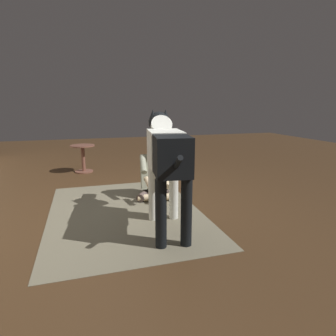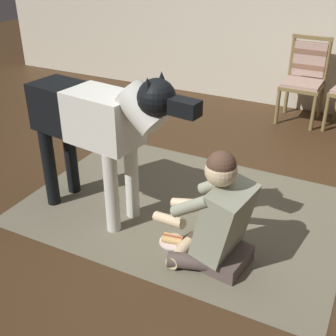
# 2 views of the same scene
# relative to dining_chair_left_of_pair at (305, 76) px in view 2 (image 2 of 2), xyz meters

# --- Properties ---
(ground_plane) EXTENTS (15.73, 15.73, 0.00)m
(ground_plane) POSITION_rel_dining_chair_left_of_pair_xyz_m (-0.20, -2.53, -0.54)
(ground_plane) COLOR #3E2917
(back_wall) EXTENTS (9.09, 0.10, 2.60)m
(back_wall) POSITION_rel_dining_chair_left_of_pair_xyz_m (-0.20, 0.38, 0.76)
(back_wall) COLOR beige
(back_wall) RESTS_ON ground
(area_rug) EXTENTS (2.59, 1.83, 0.01)m
(area_rug) POSITION_rel_dining_chair_left_of_pair_xyz_m (-0.43, -2.44, -0.54)
(area_rug) COLOR #68614E
(area_rug) RESTS_ON ground
(dining_chair_left_of_pair) EXTENTS (0.47, 0.47, 0.98)m
(dining_chair_left_of_pair) POSITION_rel_dining_chair_left_of_pair_xyz_m (0.00, 0.00, 0.00)
(dining_chair_left_of_pair) COLOR olive
(dining_chair_left_of_pair) RESTS_ON ground
(person_sitting_on_floor) EXTENTS (0.70, 0.57, 0.86)m
(person_sitting_on_floor) POSITION_rel_dining_chair_left_of_pair_xyz_m (0.06, -2.95, -0.19)
(person_sitting_on_floor) COLOR brown
(person_sitting_on_floor) RESTS_ON ground
(large_dog) EXTENTS (1.61, 0.45, 1.26)m
(large_dog) POSITION_rel_dining_chair_left_of_pair_xyz_m (-0.97, -2.82, 0.28)
(large_dog) COLOR silver
(large_dog) RESTS_ON ground
(hot_dog_on_plate) EXTENTS (0.20, 0.20, 0.06)m
(hot_dog_on_plate) POSITION_rel_dining_chair_left_of_pair_xyz_m (-0.30, -2.90, -0.52)
(hot_dog_on_plate) COLOR silver
(hot_dog_on_plate) RESTS_ON ground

